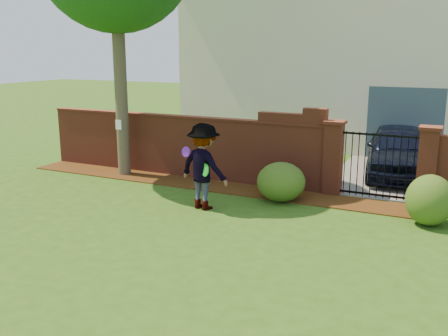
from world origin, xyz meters
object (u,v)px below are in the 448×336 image
at_px(man, 202,167).
at_px(frisbee_green, 205,170).
at_px(car, 399,152).
at_px(frisbee_purple, 186,152).

distance_m(man, frisbee_green, 0.27).
bearing_deg(man, frisbee_green, 144.86).
distance_m(car, frisbee_green, 6.27).
bearing_deg(car, frisbee_purple, -136.72).
bearing_deg(frisbee_green, car, 56.37).
height_order(man, frisbee_green, man).
bearing_deg(frisbee_purple, car, 51.60).
height_order(car, man, man).
xyz_separation_m(man, frisbee_purple, (-0.38, -0.07, 0.33)).
distance_m(car, man, 6.21).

